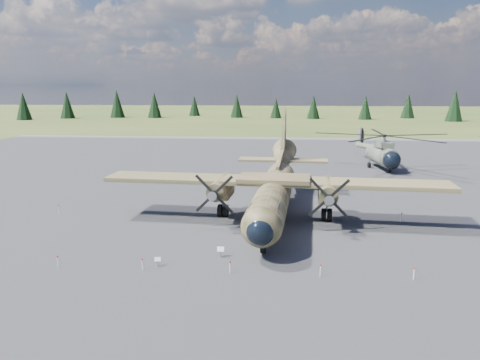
{
  "coord_description": "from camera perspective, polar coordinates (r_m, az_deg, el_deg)",
  "views": [
    {
      "loc": [
        5.27,
        -42.85,
        12.4
      ],
      "look_at": [
        1.31,
        2.0,
        3.26
      ],
      "focal_mm": 35.0,
      "sensor_mm": 36.0,
      "label": 1
    }
  ],
  "objects": [
    {
      "name": "transport_plane",
      "position": [
        44.36,
        4.27,
        -0.79
      ],
      "size": [
        31.75,
        28.79,
        10.46
      ],
      "rotation": [
        0.0,
        0.0,
        -0.07
      ],
      "color": "#31361D",
      "rests_on": "ground"
    },
    {
      "name": "barrier_fence",
      "position": [
        44.76,
        -2.5,
        -3.94
      ],
      "size": [
        33.12,
        29.62,
        0.85
      ],
      "color": "white",
      "rests_on": "ground"
    },
    {
      "name": "helicopter_near",
      "position": [
        73.05,
        17.0,
        4.16
      ],
      "size": [
        23.14,
        25.62,
        5.27
      ],
      "rotation": [
        0.0,
        0.0,
        0.12
      ],
      "color": "#69695B",
      "rests_on": "ground"
    },
    {
      "name": "ground",
      "position": [
        44.92,
        -1.89,
        -4.56
      ],
      "size": [
        500.0,
        500.0,
        0.0
      ],
      "primitive_type": "plane",
      "color": "brown",
      "rests_on": "ground"
    },
    {
      "name": "info_placard_left",
      "position": [
        33.51,
        -10.01,
        -9.6
      ],
      "size": [
        0.46,
        0.26,
        0.68
      ],
      "rotation": [
        0.0,
        0.0,
        0.18
      ],
      "color": "gray",
      "rests_on": "ground"
    },
    {
      "name": "apron",
      "position": [
        54.54,
        -0.63,
        -1.67
      ],
      "size": [
        120.0,
        120.0,
        0.04
      ],
      "primitive_type": "cube",
      "color": "slate",
      "rests_on": "ground"
    },
    {
      "name": "info_placard_right",
      "position": [
        34.67,
        -2.38,
        -8.54
      ],
      "size": [
        0.52,
        0.22,
        0.81
      ],
      "rotation": [
        0.0,
        0.0,
        0.01
      ],
      "color": "gray",
      "rests_on": "ground"
    },
    {
      "name": "treeline",
      "position": [
        45.66,
        -1.17,
        1.92
      ],
      "size": [
        304.01,
        304.23,
        10.98
      ],
      "color": "black",
      "rests_on": "ground"
    }
  ]
}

